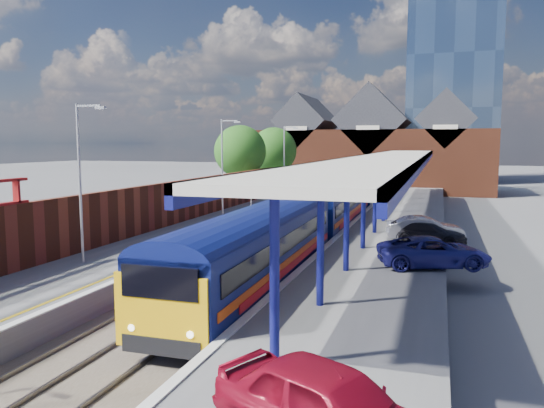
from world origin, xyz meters
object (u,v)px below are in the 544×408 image
Objects in this scene: lamp_post_c at (224,161)px; parked_car_blue at (434,252)px; lamp_post_b at (82,173)px; parked_car_silver at (425,229)px; platform_sign at (251,191)px; lamp_post_d at (285,156)px; train at (352,192)px; parked_car_dark at (429,233)px.

lamp_post_c is 1.48× the size of parked_car_blue.
lamp_post_b is 15.67m from parked_car_blue.
parked_car_blue is (0.54, -6.24, -0.01)m from parked_car_silver.
parked_car_silver is at bearing -31.63° from platform_sign.
lamp_post_d is (0.00, 32.00, 0.00)m from lamp_post_b.
parked_car_dark is at bearing -67.47° from train.
lamp_post_c is 16.00m from lamp_post_d.
lamp_post_b is 2.80× the size of platform_sign.
parked_car_silver is 6.27m from parked_car_blue.
parked_car_blue is at bearing -72.25° from train.
parked_car_dark is (0.26, -0.58, -0.11)m from parked_car_silver.
lamp_post_b is at bearing 135.40° from parked_car_dark.
train is 10.01m from platform_sign.
lamp_post_c is 19.50m from parked_car_blue.
parked_car_blue is at bearing 14.33° from lamp_post_b.
train reaches higher than parked_car_dark.
train is 17.19× the size of parked_car_dark.
parked_car_dark is at bearing -14.74° from parked_car_blue.
parked_car_silver is at bearing -12.67° from parked_car_blue.
platform_sign is (1.36, 2.00, -2.30)m from lamp_post_c.
parked_car_dark is (14.55, -22.55, -3.44)m from lamp_post_d.
parked_car_silver is 0.64m from parked_car_dark.
platform_sign is at bearing 69.45° from parked_car_dark.
lamp_post_b is 16.00m from lamp_post_c.
parked_car_silver is (14.30, -5.97, -3.32)m from lamp_post_c.
lamp_post_b is at bearing -90.00° from lamp_post_d.
train is 12.73m from lamp_post_c.
parked_car_blue is (13.48, -14.21, -1.03)m from platform_sign.
lamp_post_d is (-7.86, 6.40, 2.87)m from train.
lamp_post_b is 32.00m from lamp_post_d.
lamp_post_c reaches higher than train.
lamp_post_b is (-7.86, -25.60, 2.87)m from train.
train is 22.90m from parked_car_blue.
train reaches higher than parked_car_silver.
lamp_post_d reaches higher than parked_car_blue.
train is 26.93m from lamp_post_b.
lamp_post_d is 1.72× the size of parked_car_silver.
train is at bearing 49.47° from platform_sign.
lamp_post_d is at bearing 45.23° from parked_car_dark.
lamp_post_d is 1.48× the size of parked_car_blue.
lamp_post_b is at bearing 86.71° from parked_car_blue.
lamp_post_d is at bearing 90.00° from lamp_post_b.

